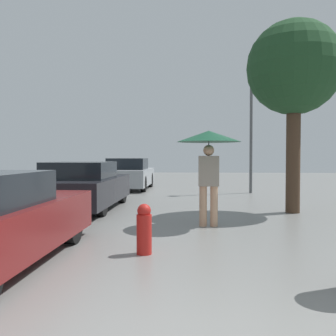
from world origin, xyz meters
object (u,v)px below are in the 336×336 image
(parked_car_middle, at_px, (82,186))
(parked_car_farthest, at_px, (129,175))
(tree, at_px, (294,70))
(fire_hydrant, at_px, (144,229))
(pedestrian, at_px, (209,146))
(street_lamp, at_px, (251,99))

(parked_car_middle, bearing_deg, parked_car_farthest, 87.81)
(tree, xyz_separation_m, fire_hydrant, (-3.21, -4.19, -3.20))
(pedestrian, xyz_separation_m, parked_car_farthest, (-3.08, 8.32, -0.99))
(street_lamp, bearing_deg, fire_hydrant, -107.70)
(tree, distance_m, fire_hydrant, 6.17)
(pedestrian, bearing_deg, fire_hydrant, -114.58)
(pedestrian, distance_m, fire_hydrant, 2.76)
(fire_hydrant, bearing_deg, parked_car_middle, 116.58)
(pedestrian, xyz_separation_m, parked_car_middle, (-3.30, 2.33, -1.02))
(pedestrian, distance_m, street_lamp, 7.46)
(parked_car_middle, xyz_separation_m, street_lamp, (5.21, 4.61, 2.98))
(parked_car_middle, relative_size, tree, 0.87)
(tree, height_order, street_lamp, street_lamp)
(pedestrian, height_order, street_lamp, street_lamp)
(parked_car_middle, xyz_separation_m, tree, (5.49, -0.37, 2.96))
(parked_car_farthest, bearing_deg, street_lamp, -15.47)
(pedestrian, distance_m, parked_car_middle, 4.17)
(tree, relative_size, fire_hydrant, 6.55)
(parked_car_farthest, distance_m, tree, 8.76)
(street_lamp, bearing_deg, parked_car_farthest, 164.53)
(tree, bearing_deg, street_lamp, 93.21)
(pedestrian, bearing_deg, tree, 41.83)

